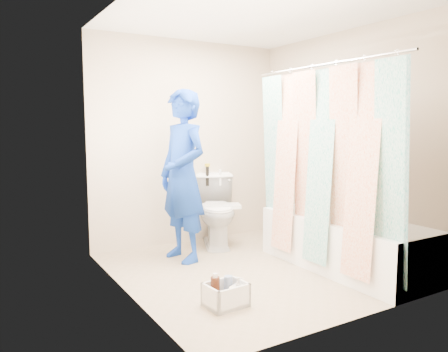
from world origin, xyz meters
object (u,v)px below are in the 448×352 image
toilet (217,210)px  plumber (183,176)px  cleaning_caddy (227,295)px  bathtub (344,242)px

toilet → plumber: (-0.58, -0.31, 0.47)m
plumber → cleaning_caddy: size_ratio=5.43×
toilet → plumber: plumber is taller
cleaning_caddy → toilet: bearing=58.0°
toilet → cleaning_caddy: bearing=-93.8°
bathtub → toilet: (-0.65, 1.39, 0.15)m
bathtub → plumber: bearing=138.9°
bathtub → cleaning_caddy: size_ratio=5.35×
bathtub → toilet: size_ratio=2.10×
bathtub → cleaning_caddy: bathtub is taller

